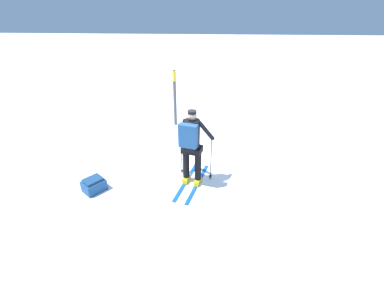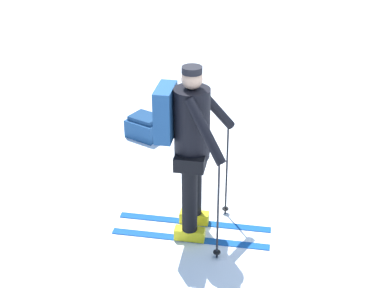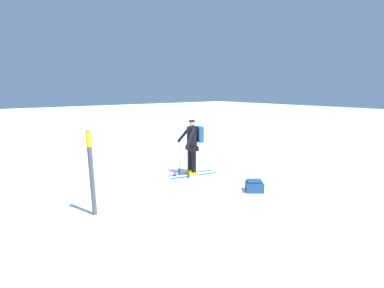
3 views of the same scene
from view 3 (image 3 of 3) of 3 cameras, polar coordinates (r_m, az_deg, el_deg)
The scene contains 4 objects.
ground_plane at distance 8.02m, azimuth -3.84°, elevation -7.61°, with size 80.00×80.00×0.00m, color white.
skier at distance 8.09m, azimuth 0.18°, elevation 0.16°, with size 0.87×1.63×1.77m.
dropped_backpack at distance 7.19m, azimuth 13.68°, elevation -9.06°, with size 0.57×0.58×0.31m.
trail_marker at distance 5.84m, azimuth -21.53°, elevation -4.88°, with size 0.11×0.11×1.86m.
Camera 3 is at (6.29, -4.20, 2.68)m, focal length 24.00 mm.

